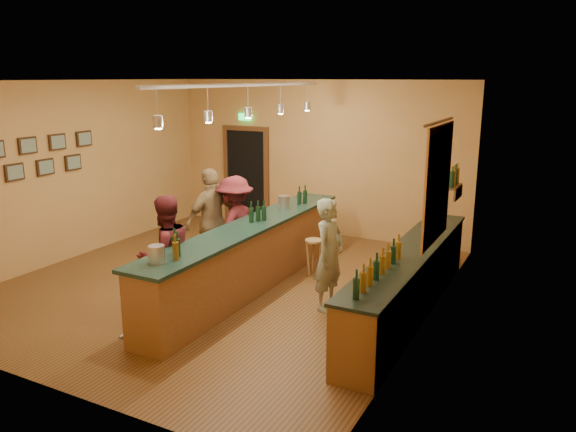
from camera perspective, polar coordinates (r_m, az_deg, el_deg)
The scene contains 18 objects.
floor at distance 9.22m, azimuth -6.46°, elevation -6.79°, with size 7.00×7.00×0.00m, color #523017.
ceiling at distance 8.63m, azimuth -7.05°, elevation 13.51°, with size 6.50×7.00×0.02m, color silver.
wall_back at distance 11.80m, azimuth 2.87°, elevation 5.90°, with size 6.50×0.02×3.20m, color #BC8446.
wall_front at distance 6.29m, azimuth -24.90°, elevation -2.62°, with size 6.50×0.02×3.20m, color #BC8446.
wall_left at distance 10.93m, azimuth -21.04°, elevation 4.33°, with size 0.02×7.00×3.20m, color #BC8446.
wall_right at distance 7.49m, azimuth 14.33°, elevation 0.76°, with size 0.02×7.00×3.20m, color #BC8446.
doorway at distance 12.65m, azimuth -4.24°, elevation 4.25°, with size 1.15×0.09×2.48m.
tapestry at distance 7.83m, azimuth 14.98°, elevation 3.15°, with size 0.03×1.40×1.60m, color maroon.
bottle_shelf at distance 9.32m, azimuth 16.62°, elevation 3.57°, with size 0.17×0.55×0.54m.
picture_grid at distance 10.37m, azimuth -24.14°, elevation 5.53°, with size 0.06×2.20×0.70m, color #382111, non-canonical shape.
back_counter at distance 8.04m, azimuth 12.19°, elevation -6.51°, with size 0.60×4.55×1.27m.
tasting_bar at distance 8.76m, azimuth -3.84°, elevation -3.65°, with size 0.73×5.10×1.38m.
pendant_track at distance 8.36m, azimuth -4.09°, elevation 12.07°, with size 0.11×4.60×0.50m.
bartender at distance 7.98m, azimuth 4.23°, elevation -3.93°, with size 0.59×0.39×1.62m, color gray.
customer_a at distance 7.96m, azimuth -12.32°, elevation -3.96°, with size 0.83×0.64×1.70m, color #59191E.
customer_b at distance 9.47m, azimuth -7.66°, elevation -0.56°, with size 1.05×0.44×1.80m, color #997A51.
customer_c at distance 9.32m, azimuth -5.40°, elevation -1.07°, with size 1.09×0.63×1.69m, color #59191E.
bar_stool at distance 9.38m, azimuth 2.65°, elevation -3.28°, with size 0.30×0.30×0.62m.
Camera 1 is at (4.87, -7.12, 3.26)m, focal length 35.00 mm.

